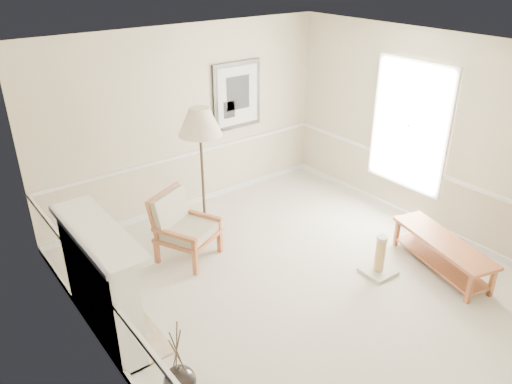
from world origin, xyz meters
The scene contains 8 objects.
ground centered at (0.00, 0.00, 0.00)m, with size 5.50×5.50×0.00m, color silver.
room centered at (0.14, 0.08, 1.87)m, with size 5.04×5.54×2.92m.
fireplace centered at (-2.34, 0.60, 0.64)m, with size 0.64×1.64×1.31m.
floor_vase centered at (-2.15, -0.67, 0.17)m, with size 0.32×0.32×0.92m.
armchair centered at (-0.91, 1.45, 0.50)m, with size 0.96×0.98×0.94m.
floor_lamp centered at (-0.32, 1.81, 1.69)m, with size 0.76×0.76×1.94m.
bench centered at (1.67, -0.91, 0.30)m, with size 0.85×1.62×0.44m.
scratching_post centered at (0.93, -0.49, 0.18)m, with size 0.41×0.41×0.56m.
Camera 1 is at (-3.66, -3.85, 3.88)m, focal length 35.00 mm.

